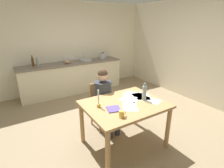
# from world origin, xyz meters

# --- Properties ---
(ground_plane) EXTENTS (5.20, 5.20, 0.04)m
(ground_plane) POSITION_xyz_m (0.00, 0.00, -0.02)
(ground_plane) COLOR #937F60
(wall_back) EXTENTS (5.20, 0.12, 2.60)m
(wall_back) POSITION_xyz_m (0.00, 2.60, 1.30)
(wall_back) COLOR silver
(wall_back) RESTS_ON ground
(wall_right) EXTENTS (0.12, 5.20, 2.60)m
(wall_right) POSITION_xyz_m (2.60, 0.00, 1.30)
(wall_right) COLOR silver
(wall_right) RESTS_ON ground
(kitchen_counter) EXTENTS (2.99, 0.64, 0.90)m
(kitchen_counter) POSITION_xyz_m (0.00, 2.24, 0.45)
(kitchen_counter) COLOR beige
(kitchen_counter) RESTS_ON ground
(dining_table) EXTENTS (1.25, 0.99, 0.78)m
(dining_table) POSITION_xyz_m (-0.12, -0.56, 0.67)
(dining_table) COLOR tan
(dining_table) RESTS_ON ground
(chair_at_table) EXTENTS (0.41, 0.41, 0.88)m
(chair_at_table) POSITION_xyz_m (-0.15, 0.18, 0.49)
(chair_at_table) COLOR tan
(chair_at_table) RESTS_ON ground
(person_seated) EXTENTS (0.33, 0.59, 1.19)m
(person_seated) POSITION_xyz_m (-0.15, 0.03, 0.68)
(person_seated) COLOR #333842
(person_seated) RESTS_ON ground
(coffee_mug) EXTENTS (0.11, 0.07, 0.09)m
(coffee_mug) POSITION_xyz_m (-0.40, -0.88, 0.82)
(coffee_mug) COLOR #F2CC4C
(coffee_mug) RESTS_ON dining_table
(candlestick) EXTENTS (0.06, 0.06, 0.28)m
(candlestick) POSITION_xyz_m (-0.53, -0.46, 0.85)
(candlestick) COLOR gold
(candlestick) RESTS_ON dining_table
(book_magazine) EXTENTS (0.24, 0.24, 0.02)m
(book_magazine) POSITION_xyz_m (-0.38, -0.64, 0.78)
(book_magazine) COLOR #5A48A1
(book_magazine) RESTS_ON dining_table
(paper_letter) EXTENTS (0.33, 0.36, 0.00)m
(paper_letter) POSITION_xyz_m (-0.12, -0.70, 0.78)
(paper_letter) COLOR white
(paper_letter) RESTS_ON dining_table
(paper_bill) EXTENTS (0.34, 0.36, 0.00)m
(paper_bill) POSITION_xyz_m (0.03, -0.48, 0.78)
(paper_bill) COLOR white
(paper_bill) RESTS_ON dining_table
(paper_envelope) EXTENTS (0.30, 0.35, 0.00)m
(paper_envelope) POSITION_xyz_m (0.31, -0.70, 0.78)
(paper_envelope) COLOR white
(paper_envelope) RESTS_ON dining_table
(paper_receipt) EXTENTS (0.27, 0.33, 0.00)m
(paper_receipt) POSITION_xyz_m (0.27, -0.47, 0.78)
(paper_receipt) COLOR white
(paper_receipt) RESTS_ON dining_table
(paper_notice) EXTENTS (0.34, 0.36, 0.00)m
(paper_notice) POSITION_xyz_m (0.22, -0.33, 0.78)
(paper_notice) COLOR white
(paper_notice) RESTS_ON dining_table
(paper_flyer) EXTENTS (0.34, 0.36, 0.00)m
(paper_flyer) POSITION_xyz_m (0.31, -0.51, 0.78)
(paper_flyer) COLOR white
(paper_flyer) RESTS_ON dining_table
(wine_bottle_on_table) EXTENTS (0.07, 0.07, 0.30)m
(wine_bottle_on_table) POSITION_xyz_m (0.22, -0.62, 0.90)
(wine_bottle_on_table) COLOR #8C999E
(wine_bottle_on_table) RESTS_ON dining_table
(sink_unit) EXTENTS (0.36, 0.36, 0.24)m
(sink_unit) POSITION_xyz_m (0.44, 2.24, 0.92)
(sink_unit) COLOR #B2B7BC
(sink_unit) RESTS_ON kitchen_counter
(bottle_oil) EXTENTS (0.06, 0.06, 0.29)m
(bottle_oil) POSITION_xyz_m (-1.03, 2.30, 1.02)
(bottle_oil) COLOR #593319
(bottle_oil) RESTS_ON kitchen_counter
(bottle_vinegar) EXTENTS (0.06, 0.06, 0.24)m
(bottle_vinegar) POSITION_xyz_m (-0.92, 2.28, 1.00)
(bottle_vinegar) COLOR #8C999E
(bottle_vinegar) RESTS_ON kitchen_counter
(mixing_bowl) EXTENTS (0.18, 0.18, 0.08)m
(mixing_bowl) POSITION_xyz_m (-0.15, 2.18, 0.94)
(mixing_bowl) COLOR tan
(mixing_bowl) RESTS_ON kitchen_counter
(stovetop_kettle) EXTENTS (0.18, 0.18, 0.22)m
(stovetop_kettle) POSITION_xyz_m (1.03, 2.24, 1.00)
(stovetop_kettle) COLOR #B7BABF
(stovetop_kettle) RESTS_ON kitchen_counter
(wine_glass_near_sink) EXTENTS (0.07, 0.07, 0.15)m
(wine_glass_near_sink) POSITION_xyz_m (0.06, 2.39, 1.01)
(wine_glass_near_sink) COLOR silver
(wine_glass_near_sink) RESTS_ON kitchen_counter
(wine_glass_by_kettle) EXTENTS (0.07, 0.07, 0.15)m
(wine_glass_by_kettle) POSITION_xyz_m (-0.04, 2.39, 1.01)
(wine_glass_by_kettle) COLOR silver
(wine_glass_by_kettle) RESTS_ON kitchen_counter
(wine_glass_back_left) EXTENTS (0.07, 0.07, 0.15)m
(wine_glass_back_left) POSITION_xyz_m (-0.14, 2.39, 1.01)
(wine_glass_back_left) COLOR silver
(wine_glass_back_left) RESTS_ON kitchen_counter
(wine_glass_back_right) EXTENTS (0.07, 0.07, 0.15)m
(wine_glass_back_right) POSITION_xyz_m (-0.29, 2.39, 1.01)
(wine_glass_back_right) COLOR silver
(wine_glass_back_right) RESTS_ON kitchen_counter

